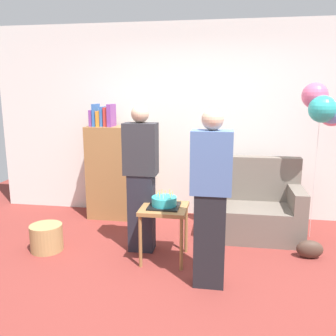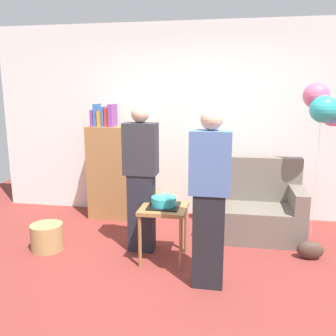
{
  "view_description": "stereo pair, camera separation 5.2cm",
  "coord_description": "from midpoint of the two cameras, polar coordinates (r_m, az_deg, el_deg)",
  "views": [
    {
      "loc": [
        0.39,
        -3.06,
        1.76
      ],
      "look_at": [
        -0.22,
        0.71,
        0.95
      ],
      "focal_mm": 38.42,
      "sensor_mm": 36.0,
      "label": 1
    },
    {
      "loc": [
        0.44,
        -3.05,
        1.76
      ],
      "look_at": [
        -0.22,
        0.71,
        0.95
      ],
      "focal_mm": 38.42,
      "sensor_mm": 36.0,
      "label": 2
    }
  ],
  "objects": [
    {
      "name": "birthday_cake",
      "position": [
        3.75,
        -1.01,
        -5.43
      ],
      "size": [
        0.32,
        0.32,
        0.17
      ],
      "color": "black",
      "rests_on": "side_table"
    },
    {
      "name": "wicker_basket",
      "position": [
        4.36,
        -19.05,
        -10.4
      ],
      "size": [
        0.36,
        0.36,
        0.3
      ],
      "primitive_type": "cylinder",
      "color": "#A88451",
      "rests_on": "ground_plane"
    },
    {
      "name": "person_blowing_candles",
      "position": [
        3.95,
        -4.67,
        -1.66
      ],
      "size": [
        0.36,
        0.22,
        1.63
      ],
      "rotation": [
        0.0,
        0.0,
        0.12
      ],
      "color": "#23232D",
      "rests_on": "ground_plane"
    },
    {
      "name": "person_holding_cake",
      "position": [
        3.22,
        6.32,
        -4.85
      ],
      "size": [
        0.36,
        0.22,
        1.63
      ],
      "rotation": [
        0.0,
        0.0,
        3.16
      ],
      "color": "black",
      "rests_on": "ground_plane"
    },
    {
      "name": "couch",
      "position": [
        4.62,
        13.34,
        -6.29
      ],
      "size": [
        1.1,
        0.7,
        0.96
      ],
      "color": "#6B6056",
      "rests_on": "ground_plane"
    },
    {
      "name": "bookshelf",
      "position": [
        5.09,
        -8.5,
        -0.41
      ],
      "size": [
        0.8,
        0.36,
        1.6
      ],
      "color": "olive",
      "rests_on": "ground_plane"
    },
    {
      "name": "balloon_bunch",
      "position": [
        4.53,
        23.32,
        8.83
      ],
      "size": [
        0.5,
        0.43,
        1.87
      ],
      "color": "silver",
      "rests_on": "ground_plane"
    },
    {
      "name": "ground_plane",
      "position": [
        3.55,
        1.32,
        -17.74
      ],
      "size": [
        8.0,
        8.0,
        0.0
      ],
      "primitive_type": "plane",
      "color": "maroon"
    },
    {
      "name": "wall_back",
      "position": [
        5.14,
        4.58,
        7.35
      ],
      "size": [
        6.0,
        0.1,
        2.7
      ],
      "primitive_type": "cube",
      "color": "silver",
      "rests_on": "ground_plane"
    },
    {
      "name": "handbag",
      "position": [
        4.25,
        21.23,
        -11.92
      ],
      "size": [
        0.28,
        0.14,
        0.2
      ],
      "primitive_type": "ellipsoid",
      "color": "#473328",
      "rests_on": "ground_plane"
    },
    {
      "name": "side_table",
      "position": [
        3.8,
        -1.0,
        -7.44
      ],
      "size": [
        0.48,
        0.48,
        0.59
      ],
      "color": "olive",
      "rests_on": "ground_plane"
    }
  ]
}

